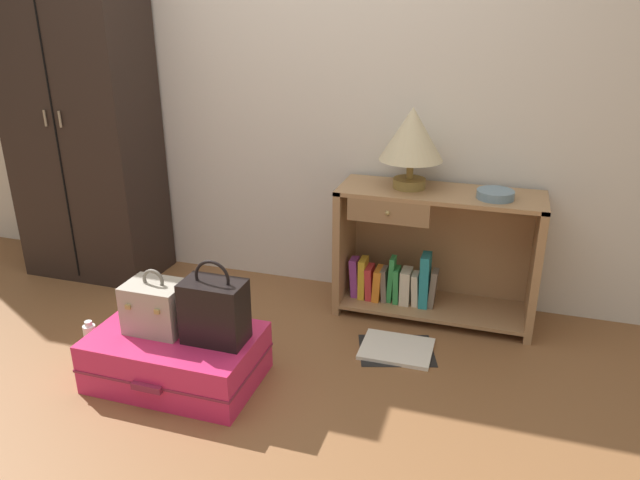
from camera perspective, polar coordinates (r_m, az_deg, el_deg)
ground_plane at (r=2.65m, az=-11.32°, el=-16.74°), size 9.00×9.00×0.00m
back_wall at (r=3.47m, az=-0.76°, el=16.31°), size 6.40×0.10×2.60m
wardrobe at (r=3.90m, az=-21.74°, el=11.22°), size 0.82×0.47×2.03m
bookshelf at (r=3.31m, az=10.24°, el=-1.38°), size 1.06×0.38×0.71m
table_lamp at (r=3.14m, az=8.69°, el=9.68°), size 0.33×0.33×0.42m
bowl at (r=3.11m, az=16.27°, el=4.16°), size 0.18×0.18×0.04m
suitcase_large at (r=2.87m, az=-13.41°, el=-10.72°), size 0.75×0.50×0.24m
train_case at (r=2.81m, az=-15.25°, el=-6.07°), size 0.26×0.21×0.30m
handbag at (r=2.65m, az=-9.95°, el=-6.61°), size 0.27×0.17×0.38m
bottle at (r=3.19m, az=-20.87°, el=-8.77°), size 0.06×0.06×0.18m
open_book_on_floor at (r=3.08m, az=7.26°, el=-10.20°), size 0.44×0.39×0.02m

